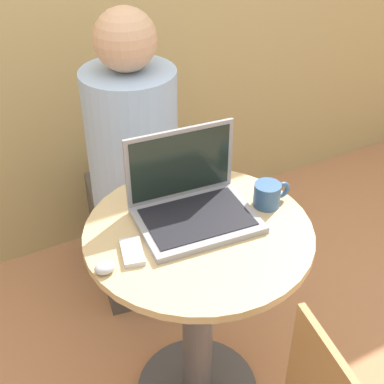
{
  "coord_description": "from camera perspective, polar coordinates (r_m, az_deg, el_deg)",
  "views": [
    {
      "loc": [
        -0.59,
        -1.06,
        1.74
      ],
      "look_at": [
        0.01,
        0.05,
        0.87
      ],
      "focal_mm": 50.0,
      "sensor_mm": 36.0,
      "label": 1
    }
  ],
  "objects": [
    {
      "name": "round_table",
      "position": [
        1.73,
        0.64,
        -10.81
      ],
      "size": [
        0.67,
        0.67,
        0.77
      ],
      "color": "#4C4C51",
      "rests_on": "ground_plane"
    },
    {
      "name": "person_seated",
      "position": [
        2.17,
        -6.31,
        0.7
      ],
      "size": [
        0.4,
        0.55,
        1.26
      ],
      "color": "#4C4742",
      "rests_on": "ground_plane"
    },
    {
      "name": "coffee_cup",
      "position": [
        1.65,
        8.14,
        -0.26
      ],
      "size": [
        0.13,
        0.08,
        0.08
      ],
      "color": "#335684",
      "rests_on": "round_table"
    },
    {
      "name": "laptop",
      "position": [
        1.58,
        -0.05,
        -1.0
      ],
      "size": [
        0.36,
        0.29,
        0.25
      ],
      "color": "gray",
      "rests_on": "round_table"
    },
    {
      "name": "computer_mouse",
      "position": [
        1.43,
        -9.29,
        -7.99
      ],
      "size": [
        0.06,
        0.04,
        0.03
      ],
      "color": "#B2B2B7",
      "rests_on": "round_table"
    },
    {
      "name": "cell_phone",
      "position": [
        1.48,
        -6.38,
        -6.38
      ],
      "size": [
        0.08,
        0.12,
        0.02
      ],
      "color": "silver",
      "rests_on": "round_table"
    }
  ]
}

